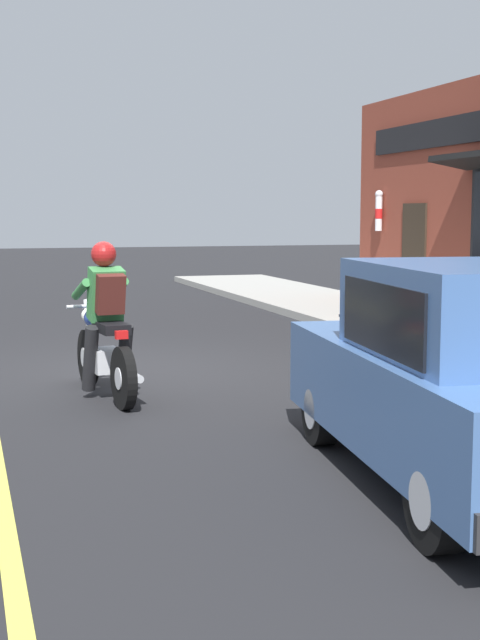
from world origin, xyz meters
TOP-DOWN VIEW (x-y plane):
  - ground_plane at (0.00, 0.00)m, footprint 80.00×80.00m
  - sidewalk_curb at (5.04, 3.00)m, footprint 2.60×22.00m
  - motorcycle_with_rider at (-0.61, -1.39)m, footprint 0.61×2.02m
  - car_hatchback at (1.35, -5.20)m, footprint 2.07×3.95m
  - traffic_cone at (4.35, 3.30)m, footprint 0.36×0.36m

SIDE VIEW (x-z plane):
  - ground_plane at x=0.00m, z-range 0.00..0.00m
  - sidewalk_curb at x=5.04m, z-range 0.00..0.14m
  - traffic_cone at x=4.35m, z-range 0.13..0.73m
  - motorcycle_with_rider at x=-0.61m, z-range -0.13..1.49m
  - car_hatchback at x=1.35m, z-range -0.02..1.55m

